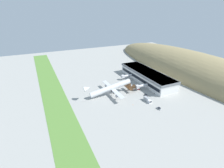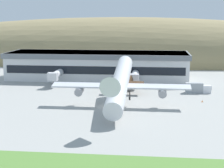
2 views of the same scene
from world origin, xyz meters
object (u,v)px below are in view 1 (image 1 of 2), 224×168
jetway_0 (126,76)px  service_car_0 (138,88)px  service_car_2 (159,108)px  terminal_building (147,76)px  jetway_1 (141,86)px  service_car_1 (146,95)px  cargo_airplane (112,88)px  fuel_truck (147,100)px  traffic_cone_0 (133,105)px

jetway_0 → service_car_0: 26.60m
jetway_0 → service_car_2: 64.60m
terminal_building → service_car_0: size_ratio=17.38×
jetway_1 → service_car_2: (35.21, -6.64, -3.36)m
service_car_0 → service_car_2: bearing=-7.6°
jetway_1 → service_car_1: size_ratio=3.16×
cargo_airplane → service_car_2: bearing=31.4°
jetway_0 → service_car_0: jetway_0 is taller
service_car_1 → service_car_0: bearing=175.9°
fuel_truck → cargo_airplane: bearing=-137.5°
service_car_0 → fuel_truck: size_ratio=0.50×
fuel_truck → traffic_cone_0: bearing=-90.5°
jetway_1 → service_car_2: jetway_1 is taller
fuel_truck → terminal_building: bearing=145.9°
terminal_building → jetway_1: (15.85, -17.42, -2.17)m
service_car_1 → service_car_2: (22.84, -3.98, -0.04)m
terminal_building → jetway_0: bearing=-127.0°
terminal_building → service_car_0: 23.81m
terminal_building → service_car_1: bearing=-35.4°
cargo_airplane → service_car_0: size_ratio=11.90×
terminal_building → fuel_truck: (37.23, -25.21, -4.58)m
service_car_2 → traffic_cone_0: (-13.95, -14.85, -0.35)m
fuel_truck → service_car_0: bearing=165.5°
jetway_1 → traffic_cone_0: jetway_1 is taller
service_car_1 → fuel_truck: fuel_truck is taller
terminal_building → cargo_airplane: bearing=-74.2°
terminal_building → service_car_0: bearing=-55.2°
service_car_1 → traffic_cone_0: (8.90, -18.83, -0.39)m
service_car_1 → fuel_truck: 10.41m
cargo_airplane → service_car_0: (-0.07, 28.10, -6.00)m
traffic_cone_0 → jetway_1: bearing=134.7°
terminal_building → traffic_cone_0: bearing=-46.4°
cargo_airplane → service_car_1: bearing=61.1°
cargo_airplane → service_car_2: 44.65m
jetway_1 → traffic_cone_0: size_ratio=21.81×
service_car_2 → fuel_truck: fuel_truck is taller
service_car_0 → jetway_1: bearing=31.4°
jetway_1 → service_car_2: bearing=-10.7°
service_car_0 → service_car_1: service_car_1 is taller
cargo_airplane → terminal_building: bearing=105.8°
jetway_0 → cargo_airplane: 39.85m
service_car_2 → traffic_cone_0: size_ratio=7.23×
service_car_0 → service_car_1: bearing=-4.1°
terminal_building → service_car_0: terminal_building is taller
service_car_0 → service_car_2: size_ratio=1.00×
terminal_building → jetway_1: bearing=-47.7°
terminal_building → jetway_0: 21.89m
jetway_0 → jetway_1: same height
service_car_1 → service_car_2: size_ratio=0.96×
service_car_0 → terminal_building: bearing=124.8°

